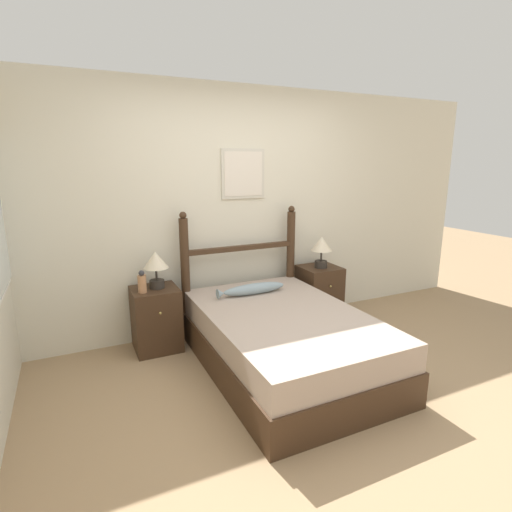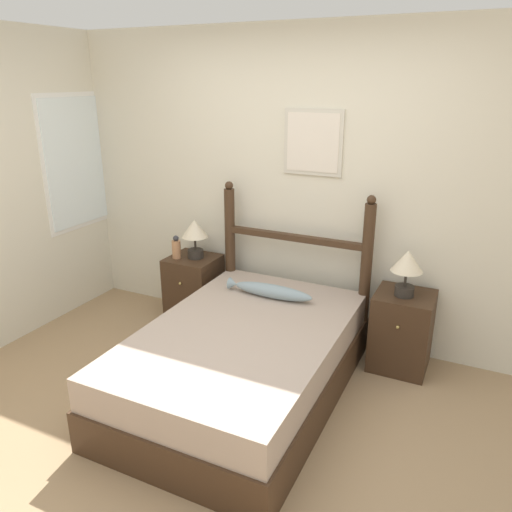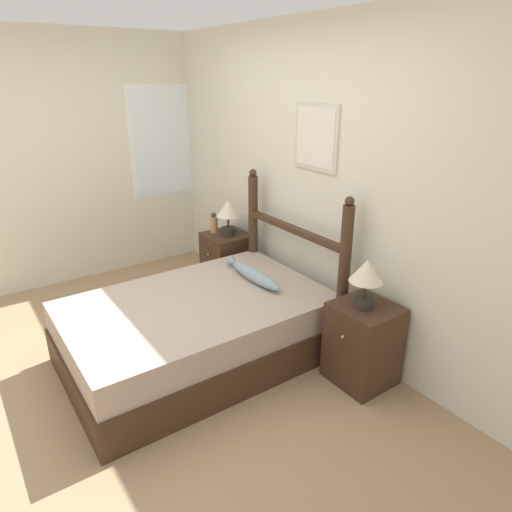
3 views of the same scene
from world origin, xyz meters
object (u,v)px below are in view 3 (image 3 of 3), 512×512
at_px(nightstand_right, 363,344).
at_px(fish_pillow, 254,275).
at_px(bed, 198,330).
at_px(table_lamp_left, 228,212).
at_px(table_lamp_right, 366,276).
at_px(bottle, 214,224).
at_px(nightstand_left, 227,262).

relative_size(nightstand_right, fish_pillow, 0.86).
relative_size(bed, table_lamp_left, 5.63).
relative_size(bed, table_lamp_right, 5.63).
bearing_deg(table_lamp_left, bottle, -151.60).
height_order(bed, table_lamp_right, table_lamp_right).
distance_m(nightstand_left, fish_pillow, 0.97).
xyz_separation_m(nightstand_right, fish_pillow, (-0.98, -0.28, 0.26)).
distance_m(nightstand_right, table_lamp_left, 1.93).
relative_size(table_lamp_left, fish_pillow, 0.50).
bearing_deg(table_lamp_right, nightstand_right, 74.06).
bearing_deg(bottle, nightstand_left, 30.94).
bearing_deg(table_lamp_left, table_lamp_right, -1.12).
relative_size(nightstand_left, table_lamp_left, 1.73).
bearing_deg(fish_pillow, nightstand_left, 162.47).
relative_size(nightstand_right, bottle, 2.91).
bearing_deg(nightstand_right, table_lamp_right, -105.94).
bearing_deg(fish_pillow, bottle, 168.28).
relative_size(table_lamp_right, fish_pillow, 0.50).
bearing_deg(bottle, table_lamp_right, 1.28).
xyz_separation_m(bed, nightstand_left, (-0.94, 0.85, 0.05)).
bearing_deg(table_lamp_right, table_lamp_left, 178.88).
bearing_deg(fish_pillow, table_lamp_right, 14.69).
relative_size(bed, nightstand_right, 3.25).
distance_m(bed, nightstand_right, 1.27).
bearing_deg(nightstand_right, fish_pillow, -163.92).
distance_m(bed, nightstand_left, 1.27).
height_order(table_lamp_left, fish_pillow, table_lamp_left).
height_order(bed, table_lamp_left, table_lamp_left).
height_order(nightstand_right, table_lamp_left, table_lamp_left).
height_order(bed, fish_pillow, fish_pillow).
bearing_deg(bottle, nightstand_right, 2.07).
xyz_separation_m(bed, fish_pillow, (-0.04, 0.57, 0.31)).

